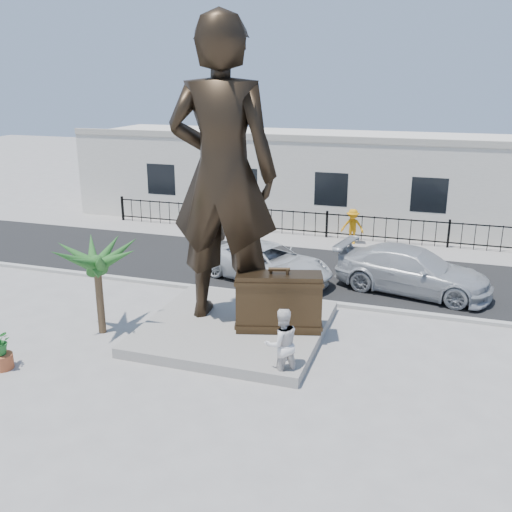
{
  "coord_description": "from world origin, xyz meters",
  "views": [
    {
      "loc": [
        4.96,
        -13.14,
        7.3
      ],
      "look_at": [
        0.0,
        2.0,
        2.3
      ],
      "focal_mm": 40.0,
      "sensor_mm": 36.0,
      "label": 1
    }
  ],
  "objects_px": {
    "tourist": "(282,344)",
    "car_white": "(268,263)",
    "suitcase": "(279,302)",
    "statue": "(223,174)"
  },
  "relations": [
    {
      "from": "statue",
      "to": "suitcase",
      "type": "xyz_separation_m",
      "value": [
        1.84,
        -0.46,
        -3.5
      ]
    },
    {
      "from": "car_white",
      "to": "suitcase",
      "type": "bearing_deg",
      "value": -138.92
    },
    {
      "from": "statue",
      "to": "car_white",
      "type": "distance_m",
      "value": 5.79
    },
    {
      "from": "tourist",
      "to": "car_white",
      "type": "height_order",
      "value": "tourist"
    },
    {
      "from": "statue",
      "to": "tourist",
      "type": "height_order",
      "value": "statue"
    },
    {
      "from": "suitcase",
      "to": "car_white",
      "type": "height_order",
      "value": "suitcase"
    },
    {
      "from": "statue",
      "to": "car_white",
      "type": "height_order",
      "value": "statue"
    },
    {
      "from": "suitcase",
      "to": "car_white",
      "type": "relative_size",
      "value": 0.49
    },
    {
      "from": "tourist",
      "to": "suitcase",
      "type": "bearing_deg",
      "value": -108.27
    },
    {
      "from": "tourist",
      "to": "car_white",
      "type": "bearing_deg",
      "value": -106.55
    }
  ]
}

